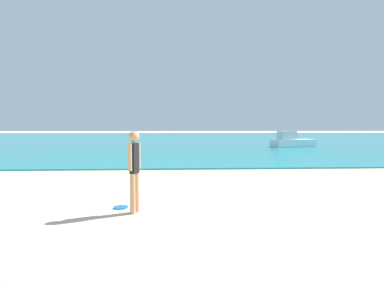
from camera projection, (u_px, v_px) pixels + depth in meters
water at (184, 138)px, 41.46m from camera, size 160.00×60.00×0.06m
person_standing at (134, 167)px, 5.76m from camera, size 0.21×0.34×1.59m
frisbee at (121, 207)px, 6.16m from camera, size 0.30×0.30×0.03m
boat_near at (292, 141)px, 23.44m from camera, size 3.80×2.19×1.23m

